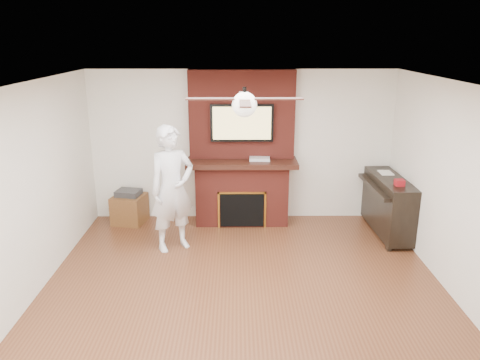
{
  "coord_description": "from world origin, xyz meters",
  "views": [
    {
      "loc": [
        -0.08,
        -4.84,
        3.0
      ],
      "look_at": [
        -0.04,
        0.9,
        1.23
      ],
      "focal_mm": 35.0,
      "sensor_mm": 36.0,
      "label": 1
    }
  ],
  "objects_px": {
    "person": "(172,189)",
    "piano": "(388,204)",
    "fireplace": "(242,164)",
    "side_table": "(130,208)"
  },
  "relations": [
    {
      "from": "person",
      "to": "side_table",
      "type": "relative_size",
      "value": 3.13
    },
    {
      "from": "person",
      "to": "piano",
      "type": "height_order",
      "value": "person"
    },
    {
      "from": "fireplace",
      "to": "side_table",
      "type": "xyz_separation_m",
      "value": [
        -1.87,
        -0.07,
        -0.73
      ]
    },
    {
      "from": "fireplace",
      "to": "piano",
      "type": "xyz_separation_m",
      "value": [
        2.28,
        -0.55,
        -0.51
      ]
    },
    {
      "from": "piano",
      "to": "person",
      "type": "bearing_deg",
      "value": -172.96
    },
    {
      "from": "side_table",
      "to": "piano",
      "type": "relative_size",
      "value": 0.42
    },
    {
      "from": "fireplace",
      "to": "piano",
      "type": "bearing_deg",
      "value": -13.53
    },
    {
      "from": "fireplace",
      "to": "person",
      "type": "relative_size",
      "value": 1.37
    },
    {
      "from": "piano",
      "to": "fireplace",
      "type": "bearing_deg",
      "value": 164.63
    },
    {
      "from": "person",
      "to": "side_table",
      "type": "distance_m",
      "value": 1.47
    }
  ]
}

